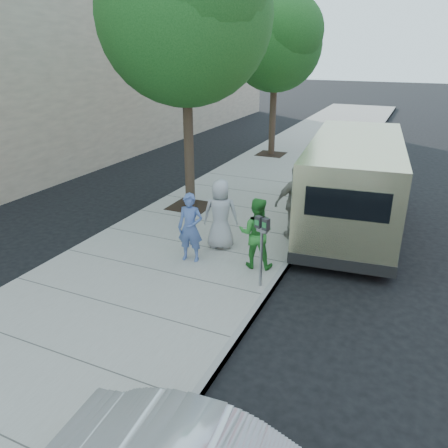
% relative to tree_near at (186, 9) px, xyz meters
% --- Properties ---
extents(ground, '(120.00, 120.00, 0.00)m').
position_rel_tree_near_xyz_m(ground, '(2.25, -2.40, -5.55)').
color(ground, black).
rests_on(ground, ground).
extents(sidewalk, '(5.00, 60.00, 0.15)m').
position_rel_tree_near_xyz_m(sidewalk, '(1.25, -2.40, -5.47)').
color(sidewalk, gray).
rests_on(sidewalk, ground).
extents(curb_face, '(0.12, 60.00, 0.16)m').
position_rel_tree_near_xyz_m(curb_face, '(3.69, -2.40, -5.47)').
color(curb_face, gray).
rests_on(curb_face, ground).
extents(tree_near, '(4.62, 4.60, 7.53)m').
position_rel_tree_near_xyz_m(tree_near, '(0.00, 0.00, 0.00)').
color(tree_near, black).
rests_on(tree_near, sidewalk).
extents(tree_far, '(3.92, 3.80, 6.49)m').
position_rel_tree_near_xyz_m(tree_far, '(-0.00, 7.60, -0.66)').
color(tree_far, black).
rests_on(tree_far, sidewalk).
extents(parking_meter, '(0.32, 0.20, 1.49)m').
position_rel_tree_near_xyz_m(parking_meter, '(3.50, -3.61, -4.32)').
color(parking_meter, gray).
rests_on(parking_meter, sidewalk).
extents(van, '(2.85, 6.79, 2.45)m').
position_rel_tree_near_xyz_m(van, '(4.54, 0.66, -4.25)').
color(van, beige).
rests_on(van, ground).
extents(person_officer, '(0.63, 0.47, 1.56)m').
position_rel_tree_near_xyz_m(person_officer, '(1.67, -3.14, -4.61)').
color(person_officer, '#4B63A0').
rests_on(person_officer, sidewalk).
extents(person_green_shirt, '(0.87, 0.74, 1.58)m').
position_rel_tree_near_xyz_m(person_green_shirt, '(3.11, -2.83, -4.61)').
color(person_green_shirt, '#2B852E').
rests_on(person_green_shirt, sidewalk).
extents(person_gray_shirt, '(0.96, 0.79, 1.68)m').
position_rel_tree_near_xyz_m(person_gray_shirt, '(2.00, -2.25, -4.56)').
color(person_gray_shirt, '#A6A6A9').
rests_on(person_gray_shirt, sidewalk).
extents(person_striped_polo, '(1.15, 1.01, 1.86)m').
position_rel_tree_near_xyz_m(person_striped_polo, '(3.45, -0.96, -4.47)').
color(person_striped_polo, gray).
rests_on(person_striped_polo, sidewalk).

